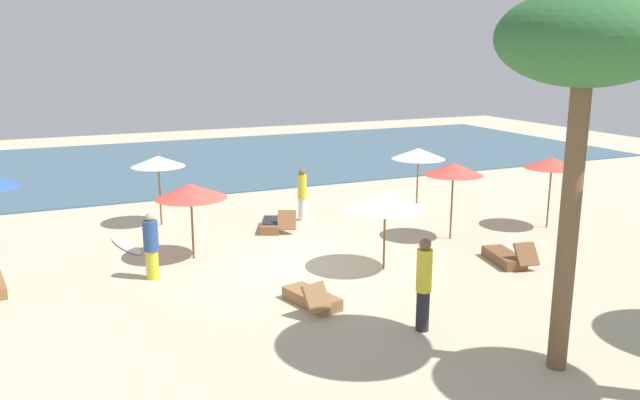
{
  "coord_description": "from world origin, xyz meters",
  "views": [
    {
      "loc": [
        -6.02,
        -15.39,
        5.66
      ],
      "look_at": [
        1.9,
        2.32,
        1.1
      ],
      "focal_mm": 36.25,
      "sensor_mm": 36.0,
      "label": 1
    }
  ],
  "objects": [
    {
      "name": "umbrella_3",
      "position": [
        5.34,
        0.26,
        2.16
      ],
      "size": [
        1.78,
        1.78,
        2.35
      ],
      "color": "brown",
      "rests_on": "ground_plane"
    },
    {
      "name": "person_1",
      "position": [
        0.94,
        -4.98,
        1.01
      ],
      "size": [
        0.45,
        0.45,
        1.97
      ],
      "color": "#26262D",
      "rests_on": "ground_plane"
    },
    {
      "name": "surfboard",
      "position": [
        -3.82,
        3.46,
        0.04
      ],
      "size": [
        0.88,
        2.17,
        0.07
      ],
      "color": "silver",
      "rests_on": "ground_plane"
    },
    {
      "name": "lounger_0",
      "position": [
        -0.61,
        -2.87,
        0.17
      ],
      "size": [
        0.98,
        1.74,
        0.73
      ],
      "color": "olive",
      "rests_on": "ground_plane"
    },
    {
      "name": "umbrella_0",
      "position": [
        2.08,
        -1.38,
        1.88
      ],
      "size": [
        2.09,
        2.09,
        2.11
      ],
      "color": "brown",
      "rests_on": "ground_plane"
    },
    {
      "name": "palm_3",
      "position": [
        2.3,
        -7.33,
        5.69
      ],
      "size": [
        2.93,
        2.93,
        6.64
      ],
      "color": "brown",
      "rests_on": "ground_plane"
    },
    {
      "name": "ground_plane",
      "position": [
        0.0,
        0.0,
        0.0
      ],
      "size": [
        60.0,
        60.0,
        0.0
      ],
      "primitive_type": "plane",
      "color": "beige"
    },
    {
      "name": "umbrella_4",
      "position": [
        6.79,
        4.45,
        1.92
      ],
      "size": [
        1.97,
        1.97,
        2.12
      ],
      "color": "brown",
      "rests_on": "ground_plane"
    },
    {
      "name": "ocean_water",
      "position": [
        0.0,
        17.0,
        0.03
      ],
      "size": [
        48.0,
        16.0,
        0.06
      ],
      "primitive_type": "cube",
      "color": "#3D6075",
      "rests_on": "ground_plane"
    },
    {
      "name": "person_2",
      "position": [
        -3.58,
        0.4,
        0.85
      ],
      "size": [
        0.39,
        0.39,
        1.71
      ],
      "color": "yellow",
      "rests_on": "ground_plane"
    },
    {
      "name": "umbrella_6",
      "position": [
        -2.41,
        5.48,
        2.11
      ],
      "size": [
        1.74,
        1.74,
        2.3
      ],
      "color": "brown",
      "rests_on": "ground_plane"
    },
    {
      "name": "umbrella_2",
      "position": [
        8.93,
        0.01,
        2.13
      ],
      "size": [
        1.76,
        1.76,
        2.3
      ],
      "color": "brown",
      "rests_on": "ground_plane"
    },
    {
      "name": "umbrella_5",
      "position": [
        -2.26,
        1.58,
        1.91
      ],
      "size": [
        1.97,
        1.97,
        2.11
      ],
      "color": "brown",
      "rests_on": "ground_plane"
    },
    {
      "name": "person_0",
      "position": [
        2.05,
        4.12,
        0.9
      ],
      "size": [
        0.43,
        0.43,
        1.77
      ],
      "color": "white",
      "rests_on": "ground_plane"
    },
    {
      "name": "lounger_3",
      "position": [
        5.34,
        -2.3,
        0.17
      ],
      "size": [
        0.92,
        1.77,
        0.7
      ],
      "color": "brown",
      "rests_on": "ground_plane"
    },
    {
      "name": "lounger_2",
      "position": [
        0.73,
        3.41,
        0.18
      ],
      "size": [
        1.22,
        1.76,
        0.72
      ],
      "color": "brown",
      "rests_on": "ground_plane"
    }
  ]
}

